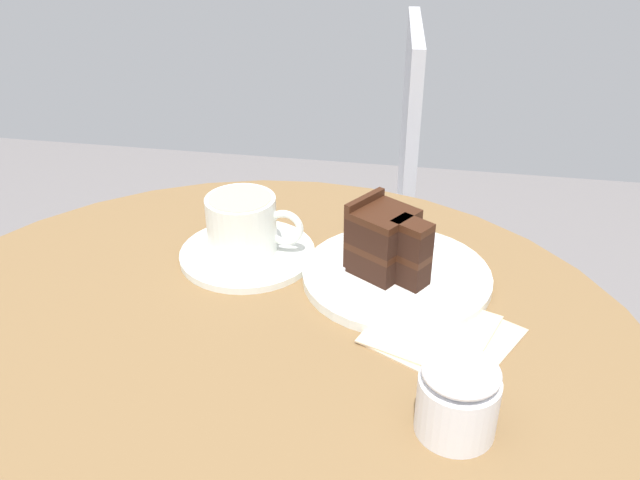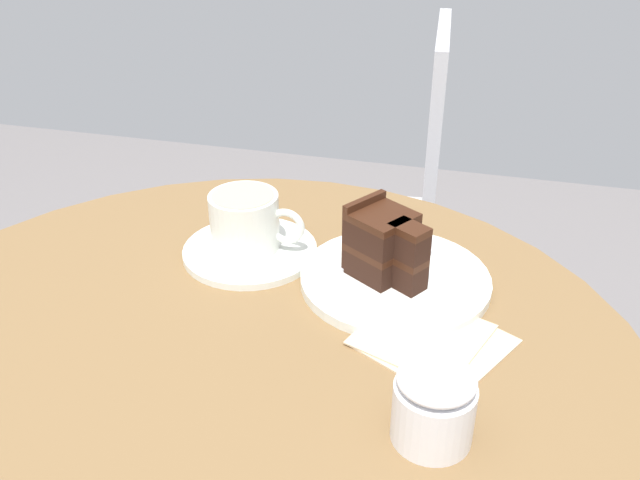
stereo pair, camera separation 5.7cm
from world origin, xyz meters
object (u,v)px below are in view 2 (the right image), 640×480
(cake_plate, at_px, (395,279))
(saucer, at_px, (250,251))
(coffee_cup, at_px, (246,220))
(fork, at_px, (407,254))
(cafe_chair, at_px, (389,199))
(sugar_pot, at_px, (434,404))
(napkin, at_px, (429,339))
(cake_slice, at_px, (385,245))
(teaspoon, at_px, (252,226))

(cake_plate, bearing_deg, saucer, 173.64)
(cake_plate, bearing_deg, coffee_cup, 172.85)
(fork, bearing_deg, cake_plate, -136.38)
(cafe_chair, bearing_deg, cake_plate, 4.86)
(coffee_cup, height_order, sugar_pot, coffee_cup)
(napkin, relative_size, cafe_chair, 0.20)
(saucer, height_order, sugar_pot, sugar_pot)
(cake_slice, bearing_deg, coffee_cup, 171.92)
(coffee_cup, distance_m, cake_plate, 0.20)
(teaspoon, bearing_deg, cafe_chair, 38.77)
(saucer, distance_m, sugar_pot, 0.36)
(saucer, bearing_deg, fork, 7.86)
(cake_plate, relative_size, sugar_pot, 2.95)
(teaspoon, height_order, cafe_chair, cafe_chair)
(cafe_chair, distance_m, sugar_pot, 0.93)
(teaspoon, bearing_deg, saucer, -115.36)
(cake_slice, bearing_deg, napkin, -55.35)
(cake_plate, height_order, sugar_pot, sugar_pot)
(cake_slice, distance_m, fork, 0.07)
(saucer, bearing_deg, coffee_cup, 144.93)
(teaspoon, relative_size, cake_plate, 0.38)
(fork, xyz_separation_m, napkin, (0.04, -0.15, -0.01))
(coffee_cup, distance_m, cake_slice, 0.18)
(coffee_cup, height_order, teaspoon, coffee_cup)
(napkin, bearing_deg, cake_plate, 118.05)
(cake_slice, bearing_deg, cake_plate, 4.54)
(coffee_cup, bearing_deg, sugar_pot, -44.18)
(coffee_cup, distance_m, fork, 0.20)
(napkin, distance_m, cafe_chair, 0.80)
(coffee_cup, xyz_separation_m, cafe_chair, (0.09, 0.63, -0.26))
(coffee_cup, relative_size, napkin, 0.65)
(saucer, distance_m, napkin, 0.27)
(saucer, distance_m, cake_plate, 0.19)
(teaspoon, xyz_separation_m, cake_plate, (0.20, -0.07, -0.01))
(cake_slice, relative_size, fork, 0.85)
(saucer, height_order, cake_slice, cake_slice)
(cake_slice, xyz_separation_m, napkin, (0.07, -0.10, -0.05))
(cake_plate, distance_m, sugar_pot, 0.24)
(cake_plate, xyz_separation_m, napkin, (0.05, -0.10, -0.00))
(cake_slice, xyz_separation_m, cafe_chair, (-0.09, 0.65, -0.27))
(fork, bearing_deg, teaspoon, 134.86)
(saucer, distance_m, coffee_cup, 0.04)
(saucer, height_order, coffee_cup, coffee_cup)
(cafe_chair, relative_size, sugar_pot, 11.71)
(napkin, distance_m, sugar_pot, 0.14)
(saucer, relative_size, cafe_chair, 0.19)
(saucer, xyz_separation_m, fork, (0.20, 0.03, 0.01))
(saucer, bearing_deg, cake_plate, -6.36)
(napkin, xyz_separation_m, sugar_pot, (0.02, -0.13, 0.04))
(coffee_cup, relative_size, cake_slice, 1.13)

